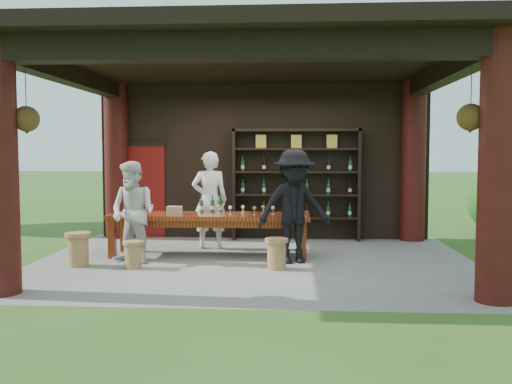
# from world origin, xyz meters

# --- Properties ---
(ground) EXTENTS (90.00, 90.00, 0.00)m
(ground) POSITION_xyz_m (0.00, 0.00, 0.00)
(ground) COLOR #2D5119
(ground) RESTS_ON ground
(pavilion) EXTENTS (7.50, 6.00, 3.60)m
(pavilion) POSITION_xyz_m (-0.01, 0.43, 2.13)
(pavilion) COLOR slate
(pavilion) RESTS_ON ground
(wine_shelf) EXTENTS (2.65, 0.40, 2.33)m
(wine_shelf) POSITION_xyz_m (0.71, 2.45, 1.17)
(wine_shelf) COLOR black
(wine_shelf) RESTS_ON ground
(tasting_table) EXTENTS (3.55, 0.93, 0.75)m
(tasting_table) POSITION_xyz_m (-0.84, 0.49, 0.64)
(tasting_table) COLOR #5E1C0D
(tasting_table) RESTS_ON ground
(stool_near_left) EXTENTS (0.33, 0.33, 0.44)m
(stool_near_left) POSITION_xyz_m (-1.89, -0.69, 0.23)
(stool_near_left) COLOR olive
(stool_near_left) RESTS_ON ground
(stool_near_right) EXTENTS (0.37, 0.37, 0.49)m
(stool_near_right) POSITION_xyz_m (0.39, -0.61, 0.26)
(stool_near_right) COLOR olive
(stool_near_right) RESTS_ON ground
(stool_far_left) EXTENTS (0.42, 0.42, 0.55)m
(stool_far_left) POSITION_xyz_m (-2.82, -0.58, 0.29)
(stool_far_left) COLOR olive
(stool_far_left) RESTS_ON ground
(host) EXTENTS (0.74, 0.55, 1.86)m
(host) POSITION_xyz_m (-0.95, 1.28, 0.93)
(host) COLOR white
(host) RESTS_ON ground
(guest_woman) EXTENTS (1.00, 0.90, 1.70)m
(guest_woman) POSITION_xyz_m (-2.00, -0.25, 0.85)
(guest_woman) COLOR silver
(guest_woman) RESTS_ON ground
(guest_man) EXTENTS (1.36, 0.99, 1.89)m
(guest_man) POSITION_xyz_m (0.66, -0.07, 0.95)
(guest_man) COLOR black
(guest_man) RESTS_ON ground
(table_bottles) EXTENTS (0.41, 0.14, 0.31)m
(table_bottles) POSITION_xyz_m (-0.85, 0.79, 0.90)
(table_bottles) COLOR #194C1E
(table_bottles) RESTS_ON tasting_table
(table_glasses) EXTENTS (1.05, 0.32, 0.15)m
(table_glasses) POSITION_xyz_m (-0.17, 0.54, 0.82)
(table_glasses) COLOR silver
(table_glasses) RESTS_ON tasting_table
(napkin_basket) EXTENTS (0.26, 0.18, 0.14)m
(napkin_basket) POSITION_xyz_m (-1.45, 0.40, 0.82)
(napkin_basket) COLOR #BF6672
(napkin_basket) RESTS_ON tasting_table
(shrubs) EXTENTS (15.92, 8.18, 1.36)m
(shrubs) POSITION_xyz_m (1.68, 0.45, 0.56)
(shrubs) COLOR #194C14
(shrubs) RESTS_ON ground
(trees) EXTENTS (22.29, 10.09, 4.80)m
(trees) POSITION_xyz_m (3.56, 1.38, 3.37)
(trees) COLOR #3F2819
(trees) RESTS_ON ground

